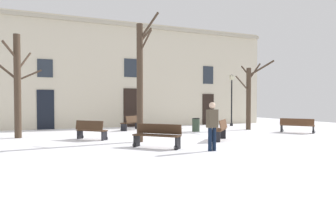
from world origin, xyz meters
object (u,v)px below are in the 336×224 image
tree_left_of_center (140,79)px  tree_right_of_center (249,95)px  litter_bin (196,125)px  bench_near_lamp (297,125)px  streetlamp (232,94)px  person_crossing_plaza (212,124)px  tree_foreground (17,84)px  bench_by_litter_bin (91,130)px  bench_back_to_back_left (132,122)px  bench_far_corner (220,130)px  bench_back_to_back_right (157,135)px

tree_left_of_center → tree_right_of_center: size_ratio=1.27×
litter_bin → bench_near_lamp: 5.73m
litter_bin → tree_right_of_center: bearing=-1.4°
streetlamp → person_crossing_plaza: size_ratio=2.22×
tree_foreground → streetlamp: (13.94, 2.57, -0.29)m
tree_left_of_center → bench_by_litter_bin: size_ratio=4.00×
tree_right_of_center → bench_back_to_back_left: (-7.00, 2.50, -1.75)m
streetlamp → litter_bin: 5.68m
tree_foreground → person_crossing_plaza: size_ratio=2.90×
tree_right_of_center → bench_far_corner: bearing=-139.3°
person_crossing_plaza → bench_back_to_back_left: bearing=87.7°
streetlamp → person_crossing_plaza: 11.96m
bench_far_corner → tree_right_of_center: bearing=173.2°
tree_right_of_center → person_crossing_plaza: 9.21m
tree_foreground → bench_far_corner: tree_foreground is taller
bench_by_litter_bin → bench_back_to_back_right: bearing=166.0°
tree_left_of_center → bench_near_lamp: size_ratio=3.22×
bench_near_lamp → person_crossing_plaza: 8.62m
streetlamp → bench_by_litter_bin: size_ratio=2.75×
litter_bin → person_crossing_plaza: person_crossing_plaza is taller
bench_near_lamp → person_crossing_plaza: (-7.74, -3.77, 0.53)m
bench_near_lamp → tree_foreground: bearing=41.1°
bench_back_to_back_right → bench_back_to_back_left: (1.01, 7.51, -0.00)m
bench_back_to_back_right → person_crossing_plaza: size_ratio=0.96×
tree_right_of_center → tree_foreground: bearing=178.0°
bench_far_corner → bench_back_to_back_left: (-2.37, 6.47, -0.00)m
bench_near_lamp → litter_bin: bearing=24.5°
bench_back_to_back_right → person_crossing_plaza: 2.15m
tree_left_of_center → person_crossing_plaza: tree_left_of_center is taller
bench_back_to_back_right → bench_by_litter_bin: bench_back_to_back_right is taller
litter_bin → bench_back_to_back_left: 4.04m
litter_bin → bench_far_corner: 4.16m
bench_far_corner → person_crossing_plaza: (-1.84, -2.46, 0.48)m
streetlamp → litter_bin: streetlamp is taller
tree_right_of_center → bench_back_to_back_left: tree_right_of_center is taller
bench_back_to_back_right → streetlamp: bearing=87.9°
tree_left_of_center → bench_back_to_back_left: 6.18m
bench_near_lamp → bench_back_to_back_left: bearing=21.3°
tree_left_of_center → bench_near_lamp: bearing=2.9°
tree_foreground → person_crossing_plaza: (6.76, -6.90, -1.66)m
tree_foreground → person_crossing_plaza: tree_foreground is taller
litter_bin → bench_back_to_back_left: (-3.25, 2.41, 0.07)m
bench_back_to_back_left → person_crossing_plaza: bearing=50.2°
tree_left_of_center → bench_by_litter_bin: bearing=140.3°
streetlamp → bench_far_corner: bearing=-127.3°
tree_foreground → bench_near_lamp: bearing=-12.2°
bench_far_corner → person_crossing_plaza: bearing=5.8°
tree_right_of_center → litter_bin: 4.16m
tree_left_of_center → person_crossing_plaza: 4.07m
tree_left_of_center → bench_back_to_back_left: tree_left_of_center is taller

